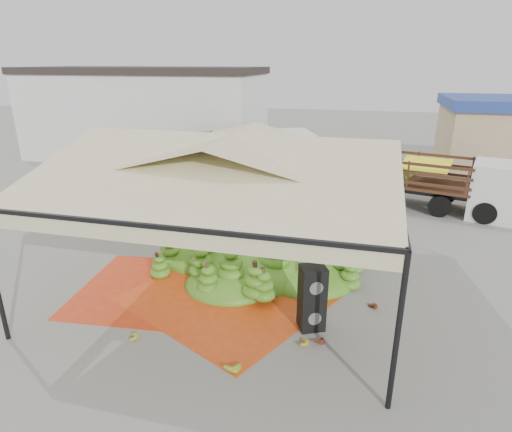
% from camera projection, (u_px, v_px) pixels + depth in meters
% --- Properties ---
extents(ground, '(90.00, 90.00, 0.00)m').
position_uv_depth(ground, '(236.00, 276.00, 12.08)').
color(ground, slate).
rests_on(ground, ground).
extents(canopy_tent, '(8.10, 8.10, 4.00)m').
position_uv_depth(canopy_tent, '(234.00, 161.00, 10.95)').
color(canopy_tent, black).
rests_on(canopy_tent, ground).
extents(building_white, '(14.30, 6.30, 5.40)m').
position_uv_depth(building_white, '(146.00, 113.00, 26.23)').
color(building_white, silver).
rests_on(building_white, ground).
extents(building_tan, '(6.30, 5.30, 4.10)m').
position_uv_depth(building_tan, '(508.00, 140.00, 20.87)').
color(building_tan, tan).
rests_on(building_tan, ground).
extents(tarp_left, '(4.10, 3.94, 0.01)m').
position_uv_depth(tarp_left, '(153.00, 289.00, 11.40)').
color(tarp_left, red).
rests_on(tarp_left, ground).
extents(tarp_right, '(6.06, 6.16, 0.01)m').
position_uv_depth(tarp_right, '(236.00, 293.00, 11.21)').
color(tarp_right, '#E24015').
rests_on(tarp_right, ground).
extents(banana_heap, '(7.23, 6.44, 1.32)m').
position_uv_depth(banana_heap, '(256.00, 248.00, 12.27)').
color(banana_heap, '#3C7F1A').
rests_on(banana_heap, ground).
extents(hand_yellow_a, '(0.46, 0.39, 0.20)m').
position_uv_depth(hand_yellow_a, '(301.00, 341.00, 9.12)').
color(hand_yellow_a, '#B98925').
rests_on(hand_yellow_a, ground).
extents(hand_yellow_b, '(0.56, 0.52, 0.20)m').
position_uv_depth(hand_yellow_b, '(130.00, 336.00, 9.27)').
color(hand_yellow_b, gold).
rests_on(hand_yellow_b, ground).
extents(hand_red_a, '(0.51, 0.49, 0.18)m').
position_uv_depth(hand_red_a, '(318.00, 338.00, 9.23)').
color(hand_red_a, maroon).
rests_on(hand_red_a, ground).
extents(hand_red_b, '(0.51, 0.49, 0.18)m').
position_uv_depth(hand_red_b, '(371.00, 306.00, 10.44)').
color(hand_red_b, '#5E3115').
rests_on(hand_red_b, ground).
extents(hand_green, '(0.65, 0.64, 0.23)m').
position_uv_depth(hand_green, '(232.00, 363.00, 8.43)').
color(hand_green, '#577C19').
rests_on(hand_green, ground).
extents(hanging_bunches, '(4.74, 0.24, 0.20)m').
position_uv_depth(hanging_bunches, '(228.00, 196.00, 10.40)').
color(hanging_bunches, '#537919').
rests_on(hanging_bunches, ground).
extents(speaker_stack, '(0.70, 0.67, 1.53)m').
position_uv_depth(speaker_stack, '(312.00, 298.00, 9.50)').
color(speaker_stack, black).
rests_on(speaker_stack, ground).
extents(banana_leaves, '(0.96, 1.36, 3.70)m').
position_uv_depth(banana_leaves, '(189.00, 234.00, 15.03)').
color(banana_leaves, '#336D1D').
rests_on(banana_leaves, ground).
extents(vendor, '(0.78, 0.58, 1.97)m').
position_uv_depth(vendor, '(289.00, 212.00, 14.20)').
color(vendor, gray).
rests_on(vendor, ground).
extents(truck_left, '(7.86, 5.24, 2.56)m').
position_uv_depth(truck_left, '(240.00, 154.00, 20.28)').
color(truck_left, '#482D18').
rests_on(truck_left, ground).
extents(truck_right, '(6.53, 3.66, 2.13)m').
position_uv_depth(truck_right, '(439.00, 178.00, 17.17)').
color(truck_right, '#4B2719').
rests_on(truck_right, ground).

